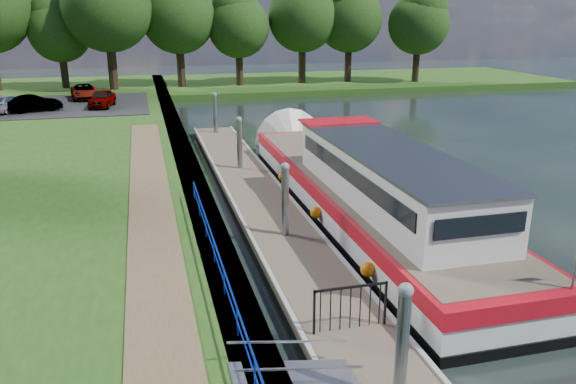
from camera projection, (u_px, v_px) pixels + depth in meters
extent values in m
cube|color=#473D2D|center=(193.00, 186.00, 24.70)|extent=(1.10, 90.00, 0.78)
cube|color=#234814|center=(293.00, 83.00, 62.34)|extent=(60.00, 18.00, 0.60)
cube|color=brown|center=(154.00, 241.00, 17.68)|extent=(1.60, 40.00, 0.05)
cube|color=black|center=(56.00, 106.00, 43.77)|extent=(14.00, 12.00, 0.06)
cube|color=#0C2DBF|center=(230.00, 287.00, 13.26)|extent=(0.04, 18.00, 0.04)
cube|color=#0C2DBF|center=(230.00, 300.00, 13.36)|extent=(0.03, 18.00, 0.03)
cylinder|color=#0C2DBF|center=(255.00, 375.00, 10.59)|extent=(0.04, 0.04, 0.72)
cylinder|color=#0C2DBF|center=(237.00, 321.00, 12.44)|extent=(0.04, 0.04, 0.72)
cylinder|color=#0C2DBF|center=(224.00, 282.00, 14.28)|extent=(0.04, 0.04, 0.72)
cylinder|color=#0C2DBF|center=(214.00, 251.00, 16.13)|extent=(0.04, 0.04, 0.72)
cylinder|color=#0C2DBF|center=(206.00, 227.00, 17.97)|extent=(0.04, 0.04, 0.72)
cylinder|color=#0C2DBF|center=(199.00, 207.00, 19.82)|extent=(0.04, 0.04, 0.72)
cylinder|color=#0C2DBF|center=(194.00, 190.00, 21.66)|extent=(0.04, 0.04, 0.72)
cube|color=brown|center=(259.00, 198.00, 23.50)|extent=(2.50, 30.00, 0.24)
cube|color=#9EA0A3|center=(368.00, 371.00, 12.50)|extent=(2.30, 5.00, 0.30)
cube|color=#9EA0A3|center=(282.00, 238.00, 19.88)|extent=(2.30, 5.00, 0.30)
cube|color=#9EA0A3|center=(242.00, 177.00, 27.26)|extent=(2.30, 5.00, 0.30)
cube|color=#9EA0A3|center=(219.00, 143.00, 34.64)|extent=(2.30, 5.00, 0.30)
cube|color=#9EA0A3|center=(286.00, 192.00, 23.74)|extent=(0.12, 30.00, 0.06)
cube|color=#9EA0A3|center=(230.00, 197.00, 23.17)|extent=(0.12, 30.00, 0.06)
cylinder|color=gray|center=(400.00, 370.00, 10.80)|extent=(0.26, 0.26, 3.40)
sphere|color=gray|center=(406.00, 290.00, 10.28)|extent=(0.30, 0.30, 0.30)
cylinder|color=gray|center=(285.00, 215.00, 19.10)|extent=(0.26, 0.26, 3.40)
sphere|color=gray|center=(285.00, 167.00, 18.59)|extent=(0.30, 0.30, 0.30)
cylinder|color=gray|center=(240.00, 154.00, 27.40)|extent=(0.26, 0.26, 3.40)
sphere|color=gray|center=(239.00, 120.00, 26.89)|extent=(0.30, 0.30, 0.30)
cylinder|color=gray|center=(216.00, 121.00, 35.70)|extent=(0.26, 0.26, 3.40)
sphere|color=gray|center=(214.00, 95.00, 35.19)|extent=(0.30, 0.30, 0.30)
cube|color=#A5A8AD|center=(294.00, 376.00, 11.43)|extent=(2.58, 1.00, 0.43)
cube|color=#A5A8AD|center=(300.00, 369.00, 10.84)|extent=(2.58, 0.04, 0.41)
cube|color=#A5A8AD|center=(288.00, 342.00, 11.72)|extent=(2.58, 0.04, 0.41)
cube|color=black|center=(314.00, 312.00, 13.11)|extent=(0.05, 0.05, 1.15)
cube|color=black|center=(385.00, 303.00, 13.54)|extent=(0.05, 0.05, 1.15)
cube|color=black|center=(351.00, 287.00, 13.16)|extent=(1.85, 0.05, 0.05)
cube|color=black|center=(320.00, 312.00, 13.15)|extent=(0.02, 0.02, 1.10)
cube|color=black|center=(330.00, 310.00, 13.21)|extent=(0.02, 0.02, 1.10)
cube|color=black|center=(340.00, 309.00, 13.27)|extent=(0.02, 0.02, 1.10)
cube|color=black|center=(350.00, 308.00, 13.33)|extent=(0.02, 0.02, 1.10)
cube|color=black|center=(360.00, 306.00, 13.39)|extent=(0.02, 0.02, 1.10)
cube|color=black|center=(370.00, 305.00, 13.45)|extent=(0.02, 0.02, 1.10)
cube|color=black|center=(380.00, 304.00, 13.51)|extent=(0.02, 0.02, 1.10)
cube|color=black|center=(359.00, 215.00, 22.30)|extent=(4.00, 20.00, 0.55)
cube|color=silver|center=(360.00, 200.00, 22.12)|extent=(3.96, 19.90, 0.65)
cube|color=red|center=(360.00, 187.00, 21.95)|extent=(4.04, 20.00, 0.48)
cube|color=brown|center=(361.00, 181.00, 21.88)|extent=(3.68, 19.20, 0.04)
cone|color=silver|center=(292.00, 145.00, 31.73)|extent=(4.00, 1.50, 4.00)
cube|color=silver|center=(389.00, 176.00, 19.30)|extent=(3.00, 11.00, 1.75)
cube|color=gray|center=(390.00, 150.00, 19.02)|extent=(3.10, 11.20, 0.10)
cube|color=black|center=(347.00, 172.00, 18.86)|extent=(0.04, 10.00, 0.55)
cube|color=black|center=(429.00, 167.00, 19.59)|extent=(0.04, 10.00, 0.55)
cube|color=black|center=(336.00, 137.00, 24.35)|extent=(2.60, 0.04, 0.55)
cube|color=black|center=(481.00, 226.00, 14.11)|extent=(2.60, 0.04, 0.55)
cube|color=red|center=(339.00, 121.00, 23.80)|extent=(3.20, 1.60, 0.06)
cylinder|color=gray|center=(576.00, 261.00, 13.07)|extent=(0.05, 0.05, 1.50)
sphere|color=orange|center=(368.00, 270.00, 16.07)|extent=(0.44, 0.44, 0.44)
sphere|color=orange|center=(316.00, 212.00, 20.68)|extent=(0.44, 0.44, 0.44)
sphere|color=orange|center=(283.00, 176.00, 25.29)|extent=(0.44, 0.44, 0.44)
imported|color=#594C47|center=(418.00, 225.00, 14.84)|extent=(0.63, 0.74, 1.72)
cylinder|color=#332316|center=(65.00, 73.00, 54.19)|extent=(0.70, 0.70, 3.10)
sphere|color=#183510|center=(60.00, 31.00, 52.99)|extent=(5.85, 5.85, 5.85)
sphere|color=#183510|center=(56.00, 15.00, 52.66)|extent=(4.65, 4.65, 4.65)
cylinder|color=#332316|center=(113.00, 68.00, 52.80)|extent=(0.84, 0.84, 4.29)
sphere|color=#183510|center=(107.00, 7.00, 51.14)|extent=(8.10, 8.10, 8.10)
cylinder|color=#332316|center=(181.00, 67.00, 56.26)|extent=(0.79, 0.79, 3.83)
sphere|color=#183510|center=(178.00, 16.00, 54.78)|extent=(7.24, 7.24, 7.24)
cylinder|color=#332316|center=(240.00, 69.00, 57.52)|extent=(0.72, 0.72, 3.26)
sphere|color=#183510|center=(238.00, 27.00, 56.25)|extent=(6.16, 6.16, 6.16)
sphere|color=#183510|center=(236.00, 11.00, 55.97)|extent=(4.89, 4.89, 4.89)
cylinder|color=#332316|center=(302.00, 65.00, 59.32)|extent=(0.78, 0.78, 3.77)
sphere|color=#183510|center=(302.00, 17.00, 57.86)|extent=(7.13, 7.13, 7.13)
cylinder|color=#332316|center=(348.00, 64.00, 60.59)|extent=(0.77, 0.77, 3.65)
sphere|color=#183510|center=(349.00, 19.00, 59.18)|extent=(6.89, 6.89, 6.89)
sphere|color=#183510|center=(347.00, 2.00, 58.59)|extent=(5.47, 5.47, 5.47)
cylinder|color=#332316|center=(416.00, 66.00, 60.60)|extent=(0.74, 0.74, 3.41)
sphere|color=#183510|center=(419.00, 24.00, 59.28)|extent=(6.43, 6.43, 6.43)
sphere|color=#183510|center=(423.00, 8.00, 58.65)|extent=(5.11, 5.11, 5.11)
imported|color=#999999|center=(102.00, 98.00, 42.76)|extent=(2.19, 4.04, 1.31)
imported|color=#999999|center=(34.00, 103.00, 40.76)|extent=(3.90, 2.52, 1.21)
imported|color=#999999|center=(7.00, 103.00, 40.67)|extent=(3.11, 4.54, 1.22)
imported|color=#999999|center=(85.00, 92.00, 46.76)|extent=(2.66, 4.62, 1.21)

